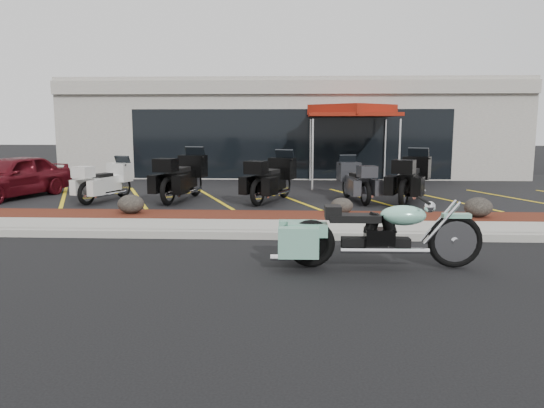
{
  "coord_description": "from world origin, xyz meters",
  "views": [
    {
      "loc": [
        0.23,
        -9.5,
        2.31
      ],
      "look_at": [
        -0.27,
        1.2,
        0.66
      ],
      "focal_mm": 35.0,
      "sensor_mm": 36.0,
      "label": 1
    }
  ],
  "objects_px": {
    "parked_car": "(11,176)",
    "traffic_cone": "(278,183)",
    "touring_white": "(123,177)",
    "hero_cruiser": "(455,233)",
    "popup_canopy": "(352,112)"
  },
  "relations": [
    {
      "from": "parked_car",
      "to": "popup_canopy",
      "type": "xyz_separation_m",
      "value": [
        10.09,
        3.7,
        1.89
      ]
    },
    {
      "from": "touring_white",
      "to": "parked_car",
      "type": "relative_size",
      "value": 0.57
    },
    {
      "from": "parked_car",
      "to": "popup_canopy",
      "type": "bearing_deg",
      "value": 37.91
    },
    {
      "from": "parked_car",
      "to": "traffic_cone",
      "type": "relative_size",
      "value": 9.03
    },
    {
      "from": "touring_white",
      "to": "popup_canopy",
      "type": "relative_size",
      "value": 0.61
    },
    {
      "from": "touring_white",
      "to": "parked_car",
      "type": "bearing_deg",
      "value": 113.0
    },
    {
      "from": "traffic_cone",
      "to": "popup_canopy",
      "type": "distance_m",
      "value": 3.62
    },
    {
      "from": "touring_white",
      "to": "traffic_cone",
      "type": "xyz_separation_m",
      "value": [
        4.39,
        2.29,
        -0.41
      ]
    },
    {
      "from": "touring_white",
      "to": "popup_canopy",
      "type": "xyz_separation_m",
      "value": [
        6.9,
        3.5,
        1.9
      ]
    },
    {
      "from": "hero_cruiser",
      "to": "popup_canopy",
      "type": "relative_size",
      "value": 0.94
    },
    {
      "from": "hero_cruiser",
      "to": "parked_car",
      "type": "bearing_deg",
      "value": 148.12
    },
    {
      "from": "touring_white",
      "to": "parked_car",
      "type": "distance_m",
      "value": 3.19
    },
    {
      "from": "hero_cruiser",
      "to": "parked_car",
      "type": "xyz_separation_m",
      "value": [
        -10.72,
        6.46,
        0.2
      ]
    },
    {
      "from": "parked_car",
      "to": "traffic_cone",
      "type": "height_order",
      "value": "parked_car"
    },
    {
      "from": "hero_cruiser",
      "to": "parked_car",
      "type": "distance_m",
      "value": 12.52
    }
  ]
}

